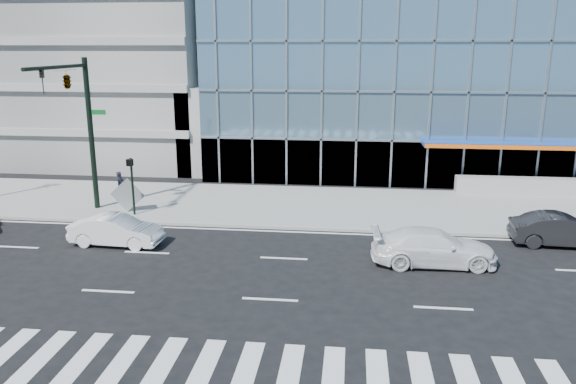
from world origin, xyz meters
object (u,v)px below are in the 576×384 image
Objects in this scene: traffic_signal at (74,99)px; dark_sedan at (562,230)px; tilted_panel at (127,195)px; ped_signal_post at (132,178)px; white_sedan at (116,230)px; white_suv at (434,247)px; pedestrian at (120,186)px.

dark_sedan is at bearing -3.87° from traffic_signal.
traffic_signal is 5.54m from tilted_panel.
ped_signal_post is at bearing 86.77° from dark_sedan.
traffic_signal reaches higher than ped_signal_post.
white_suv is at bearing -89.72° from white_sedan.
pedestrian is 1.26× the size of tilted_panel.
traffic_signal is 1.94× the size of white_sedan.
ped_signal_post is 0.68× the size of dark_sedan.
white_sedan is 3.18× the size of tilted_panel.
tilted_panel is (2.00, 0.86, -5.10)m from traffic_signal.
traffic_signal is 6.11m from pedestrian.
ped_signal_post is at bearing -50.21° from tilted_panel.
ped_signal_post is at bearing 14.53° from white_sedan.
tilted_panel is at bearing 135.59° from ped_signal_post.
pedestrian is (-1.85, 2.78, -1.17)m from ped_signal_post.
traffic_signal is at bearing 178.56° from pedestrian.
ped_signal_post is 1.83× the size of pedestrian.
dark_sedan is (6.00, 2.92, -0.01)m from white_suv.
white_suv reaches higher than white_sedan.
tilted_panel is (-1.32, 4.62, 0.39)m from white_sedan.
ped_signal_post reaches higher than white_sedan.
traffic_signal is 7.43m from white_sedan.
white_sedan is (3.32, -3.75, -5.48)m from traffic_signal.
dark_sedan is 3.38× the size of tilted_panel.
white_suv reaches higher than dark_sedan.
traffic_signal reaches higher than white_sedan.
dark_sedan is (23.17, -1.57, -5.44)m from traffic_signal.
pedestrian is (0.64, 3.16, -5.20)m from traffic_signal.
traffic_signal is at bearing -162.39° from tilted_panel.
tilted_panel is (-15.17, 5.35, 0.33)m from white_suv.
white_suv is 16.09m from tilted_panel.
dark_sedan reaches higher than white_sedan.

